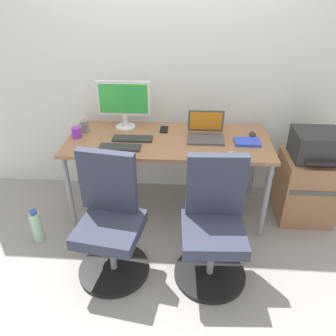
{
  "coord_description": "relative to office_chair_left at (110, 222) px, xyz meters",
  "views": [
    {
      "loc": [
        0.17,
        -2.59,
        1.99
      ],
      "look_at": [
        0.0,
        -0.05,
        0.49
      ],
      "focal_mm": 35.5,
      "sensor_mm": 36.0,
      "label": 1
    }
  ],
  "objects": [
    {
      "name": "side_cabinet",
      "position": [
        1.63,
        0.74,
        -0.12
      ],
      "size": [
        0.47,
        0.46,
        0.62
      ],
      "color": "#996B47",
      "rests_on": "ground"
    },
    {
      "name": "printer",
      "position": [
        1.63,
        0.74,
        0.31
      ],
      "size": [
        0.38,
        0.4,
        0.24
      ],
      "color": "#2D2D2D",
      "rests_on": "side_cabinet"
    },
    {
      "name": "mouse_by_laptop",
      "position": [
        0.89,
        0.46,
        0.34
      ],
      "size": [
        0.06,
        0.1,
        0.03
      ],
      "primitive_type": "ellipsoid",
      "color": "#B7B7B7",
      "rests_on": "desk"
    },
    {
      "name": "office_chair_left",
      "position": [
        0.0,
        0.0,
        0.0
      ],
      "size": [
        0.54,
        0.54,
        0.94
      ],
      "color": "black",
      "rests_on": "ground"
    },
    {
      "name": "open_laptop",
      "position": [
        0.7,
        0.8,
        0.38
      ],
      "size": [
        0.31,
        0.26,
        0.23
      ],
      "color": "#4C4C51",
      "rests_on": "desk"
    },
    {
      "name": "ground_plane",
      "position": [
        0.38,
        0.75,
        -0.42
      ],
      "size": [
        5.28,
        5.28,
        0.0
      ],
      "primitive_type": "plane",
      "color": "gray"
    },
    {
      "name": "desk",
      "position": [
        0.38,
        0.75,
        0.26
      ],
      "size": [
        1.75,
        0.74,
        0.75
      ],
      "color": "#996B47",
      "rests_on": "ground"
    },
    {
      "name": "keyboard_by_laptop",
      "position": [
        0.07,
        0.71,
        0.34
      ],
      "size": [
        0.34,
        0.12,
        0.02
      ],
      "primitive_type": "cube",
      "color": "#2D2D2D",
      "rests_on": "desk"
    },
    {
      "name": "office_chair_right",
      "position": [
        0.75,
        0.0,
        0.0
      ],
      "size": [
        0.54,
        0.54,
        0.94
      ],
      "color": "black",
      "rests_on": "ground"
    },
    {
      "name": "desktop_monitor",
      "position": [
        -0.04,
        0.97,
        0.58
      ],
      "size": [
        0.48,
        0.18,
        0.43
      ],
      "color": "silver",
      "rests_on": "desk"
    },
    {
      "name": "back_wall",
      "position": [
        0.38,
        1.2,
        0.88
      ],
      "size": [
        4.4,
        0.04,
        2.6
      ],
      "primitive_type": "cube",
      "color": "silver",
      "rests_on": "ground"
    },
    {
      "name": "notebook",
      "position": [
        1.04,
        0.7,
        0.34
      ],
      "size": [
        0.21,
        0.15,
        0.03
      ],
      "primitive_type": "cube",
      "color": "blue",
      "rests_on": "desk"
    },
    {
      "name": "keyboard_by_monitor",
      "position": [
        -0.01,
        0.54,
        0.34
      ],
      "size": [
        0.34,
        0.12,
        0.02
      ],
      "primitive_type": "cube",
      "color": "#2D2D2D",
      "rests_on": "desk"
    },
    {
      "name": "mouse_by_monitor",
      "position": [
        1.11,
        0.86,
        0.34
      ],
      "size": [
        0.06,
        0.1,
        0.03
      ],
      "primitive_type": "ellipsoid",
      "color": "#2D2D2D",
      "rests_on": "desk"
    },
    {
      "name": "water_bottle_on_floor",
      "position": [
        -0.7,
        0.24,
        -0.28
      ],
      "size": [
        0.09,
        0.09,
        0.31
      ],
      "color": "#A5D8B2",
      "rests_on": "ground"
    },
    {
      "name": "phone_near_monitor",
      "position": [
        0.33,
        0.93,
        0.33
      ],
      "size": [
        0.07,
        0.14,
        0.01
      ],
      "primitive_type": "cube",
      "color": "black",
      "rests_on": "desk"
    },
    {
      "name": "coffee_mug",
      "position": [
        -0.42,
        0.73,
        0.37
      ],
      "size": [
        0.08,
        0.08,
        0.09
      ],
      "primitive_type": "cylinder",
      "color": "purple",
      "rests_on": "desk"
    },
    {
      "name": "pen_cup",
      "position": [
        -0.38,
        0.85,
        0.38
      ],
      "size": [
        0.07,
        0.07,
        0.1
      ],
      "primitive_type": "cylinder",
      "color": "slate",
      "rests_on": "desk"
    }
  ]
}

